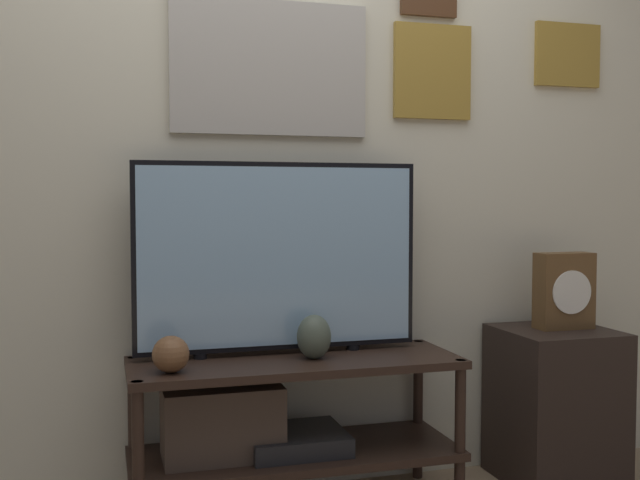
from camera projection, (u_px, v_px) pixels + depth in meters
name	position (u px, v px, depth m)	size (l,w,h in m)	color
wall_back	(280.00, 146.00, 2.95)	(6.40, 0.08, 2.70)	beige
media_console	(268.00, 418.00, 2.71)	(1.20, 0.44, 0.57)	black
television	(279.00, 256.00, 2.79)	(1.07, 0.05, 0.72)	black
vase_urn_stoneware	(314.00, 337.00, 2.72)	(0.13, 0.12, 0.16)	#4C5647
vase_round_glass	(171.00, 354.00, 2.51)	(0.12, 0.12, 0.12)	brown
side_table	(555.00, 405.00, 3.05)	(0.44, 0.43, 0.62)	black
mantel_clock	(564.00, 291.00, 3.05)	(0.23, 0.11, 0.31)	brown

